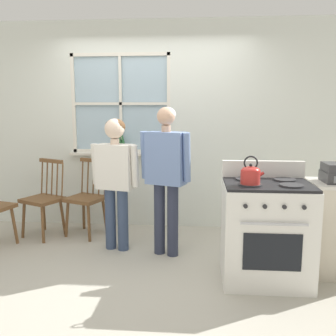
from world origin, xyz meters
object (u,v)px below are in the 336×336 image
(chair_center_cluster, at_px, (44,200))
(person_teen_center, at_px, (166,168))
(stove, at_px, (266,231))
(kettle, at_px, (251,174))
(chair_by_window, at_px, (87,199))
(potted_plant, at_px, (121,146))
(person_elderly_left, at_px, (116,170))

(chair_center_cluster, xyz_separation_m, person_teen_center, (1.57, -0.47, 0.50))
(chair_center_cluster, distance_m, person_teen_center, 1.71)
(stove, height_order, kettle, kettle)
(stove, xyz_separation_m, kettle, (-0.18, -0.13, 0.55))
(chair_by_window, bearing_deg, kettle, -11.56)
(chair_by_window, relative_size, potted_plant, 3.02)
(kettle, relative_size, potted_plant, 0.78)
(stove, xyz_separation_m, potted_plant, (-1.64, 1.47, 0.62))
(chair_by_window, xyz_separation_m, person_elderly_left, (0.48, -0.45, 0.45))
(chair_by_window, distance_m, chair_center_cluster, 0.52)
(chair_by_window, bearing_deg, person_teen_center, -6.16)
(kettle, bearing_deg, chair_center_cluster, 154.42)
(person_elderly_left, xyz_separation_m, potted_plant, (-0.10, 0.83, 0.19))
(chair_by_window, relative_size, kettle, 3.87)
(person_teen_center, distance_m, potted_plant, 1.17)
(chair_center_cluster, bearing_deg, person_teen_center, 8.65)
(chair_center_cluster, xyz_separation_m, potted_plant, (0.89, 0.47, 0.64))
(person_elderly_left, xyz_separation_m, stove, (1.54, -0.64, -0.44))
(person_teen_center, height_order, potted_plant, person_teen_center)
(stove, bearing_deg, chair_center_cluster, 158.52)
(potted_plant, bearing_deg, chair_center_cluster, -152.08)
(chair_center_cluster, height_order, potted_plant, potted_plant)
(chair_center_cluster, height_order, person_elderly_left, person_elderly_left)
(person_teen_center, xyz_separation_m, kettle, (0.79, -0.66, 0.06))
(person_teen_center, height_order, kettle, person_teen_center)
(potted_plant, bearing_deg, chair_by_window, -134.51)
(chair_by_window, relative_size, stove, 0.88)
(chair_center_cluster, height_order, person_teen_center, person_teen_center)
(chair_by_window, bearing_deg, stove, -6.39)
(person_teen_center, relative_size, stove, 1.48)
(chair_center_cluster, relative_size, stove, 0.88)
(chair_by_window, distance_m, person_elderly_left, 0.80)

